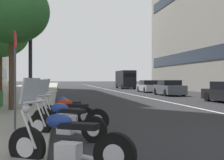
{
  "coord_description": "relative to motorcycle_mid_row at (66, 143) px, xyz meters",
  "views": [
    {
      "loc": [
        -5.23,
        6.95,
        1.47
      ],
      "look_at": [
        11.37,
        4.01,
        1.42
      ],
      "focal_mm": 48.64,
      "sensor_mm": 36.0,
      "label": 1
    }
  ],
  "objects": [
    {
      "name": "delivery_van_ahead",
      "position": [
        41.5,
        -10.23,
        1.04
      ],
      "size": [
        5.8,
        2.15,
        2.79
      ],
      "rotation": [
        0.0,
        0.0,
        0.01
      ],
      "color": "black",
      "rests_on": "ground"
    },
    {
      "name": "street_lamp_with_banners",
      "position": [
        10.6,
        1.08,
        4.64
      ],
      "size": [
        1.26,
        2.79,
        8.18
      ],
      "color": "#232326",
      "rests_on": "sidewalk_right_plaza"
    },
    {
      "name": "motorcycle_nearest_camera",
      "position": [
        3.68,
        -0.17,
        -0.0
      ],
      "size": [
        0.84,
        2.13,
        1.49
      ],
      "rotation": [
        0.0,
        0.0,
        1.28
      ],
      "color": "black",
      "rests_on": "ground"
    },
    {
      "name": "car_approaching_light",
      "position": [
        28.25,
        -9.97,
        0.19
      ],
      "size": [
        4.69,
        1.95,
        1.35
      ],
      "rotation": [
        0.0,
        0.0,
        -0.04
      ],
      "color": "#B7B7BC",
      "rests_on": "ground"
    },
    {
      "name": "motorcycle_mid_row",
      "position": [
        0.0,
        0.0,
        0.0
      ],
      "size": [
        1.22,
        2.0,
        1.49
      ],
      "rotation": [
        0.0,
        0.0,
        1.05
      ],
      "color": "black",
      "rests_on": "ground"
    },
    {
      "name": "motorcycle_far_end_row",
      "position": [
        2.51,
        -0.02,
        -0.01
      ],
      "size": [
        1.19,
        1.87,
        1.47
      ],
      "rotation": [
        0.0,
        0.0,
        1.03
      ],
      "color": "black",
      "rests_on": "ground"
    },
    {
      "name": "motorcycle_second_in_row",
      "position": [
        5.12,
        -0.11,
        -0.04
      ],
      "size": [
        1.36,
        1.74,
        1.08
      ],
      "rotation": [
        0.0,
        0.0,
        0.92
      ],
      "color": "black",
      "rests_on": "ground"
    },
    {
      "name": "car_far_down_avenue",
      "position": [
        21.22,
        -9.75,
        0.2
      ],
      "size": [
        4.36,
        1.87,
        1.38
      ],
      "rotation": [
        0.0,
        0.0,
        -0.02
      ],
      "color": "#4C515B",
      "rests_on": "ground"
    },
    {
      "name": "lane_centre_stripe",
      "position": [
        35.33,
        -6.82,
        -0.44
      ],
      "size": [
        110.0,
        0.16,
        0.01
      ],
      "primitive_type": "cube",
      "color": "silver",
      "rests_on": "ground"
    },
    {
      "name": "parking_sign_by_curb",
      "position": [
        3.39,
        1.24,
        1.26
      ],
      "size": [
        0.32,
        0.06,
        2.6
      ],
      "color": "#47494C",
      "rests_on": "sidewalk_right_plaza"
    },
    {
      "name": "street_tree_by_lamp_post",
      "position": [
        17.28,
        4.1,
        4.22
      ],
      "size": [
        3.94,
        3.94,
        6.21
      ],
      "color": "#473323",
      "rests_on": "sidewalk_right_plaza"
    },
    {
      "name": "street_tree_far_plaza",
      "position": [
        8.75,
        2.13,
        3.96
      ],
      "size": [
        3.3,
        3.3,
        5.67
      ],
      "color": "#473323",
      "rests_on": "sidewalk_right_plaza"
    },
    {
      "name": "sidewalk_right_plaza",
      "position": [
        30.33,
        4.46,
        -0.37
      ],
      "size": [
        160.0,
        8.26,
        0.15
      ],
      "primitive_type": "cube",
      "color": "gray",
      "rests_on": "ground"
    }
  ]
}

